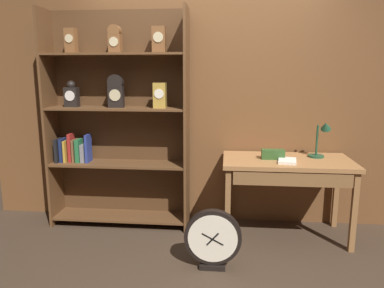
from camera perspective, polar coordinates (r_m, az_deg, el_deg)
The scene contains 8 objects.
ground_plane at distance 3.08m, azimuth 0.76°, elevation -20.18°, with size 10.00×10.00×0.00m, color #3D2D21.
back_wood_panel at distance 3.88m, azimuth 2.36°, elevation 6.69°, with size 4.80×0.05×2.60m, color brown.
bookshelf at distance 3.84m, azimuth -11.81°, elevation 3.60°, with size 1.44×0.34×2.22m.
workbench at distance 3.61m, azimuth 14.68°, elevation -3.88°, with size 1.22×0.65×0.78m.
desk_lamp at distance 3.73m, azimuth 19.57°, elevation 0.83°, with size 0.20×0.20×0.38m.
toolbox_small at distance 3.59m, azimuth 12.56°, elevation -1.57°, with size 0.22×0.10×0.09m, color #2D5123.
open_repair_manual at distance 3.50m, azimuth 14.69°, elevation -2.56°, with size 0.16×0.22×0.03m, color silver.
round_clock_large at distance 3.09m, azimuth 3.27°, elevation -14.62°, with size 0.47×0.11×0.51m.
Camera 1 is at (0.22, -2.62, 1.61)m, focal length 34.07 mm.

